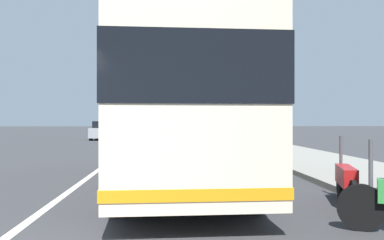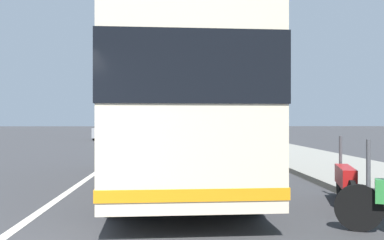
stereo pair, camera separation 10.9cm
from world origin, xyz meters
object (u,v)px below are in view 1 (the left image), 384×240
coach_bus (174,108)px  car_behind_bus (105,131)px  car_oncoming (181,134)px  motorcycle_angled (346,180)px

coach_bus → car_behind_bus: bearing=9.0°
coach_bus → car_behind_bus: 25.47m
coach_bus → car_oncoming: coach_bus is taller
motorcycle_angled → car_behind_bus: 28.81m
coach_bus → car_behind_bus: coach_bus is taller
coach_bus → motorcycle_angled: coach_bus is taller
motorcycle_angled → car_behind_bus: size_ratio=0.49×
motorcycle_angled → car_oncoming: car_oncoming is taller
motorcycle_angled → car_oncoming: bearing=20.6°
coach_bus → motorcycle_angled: size_ratio=4.78×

